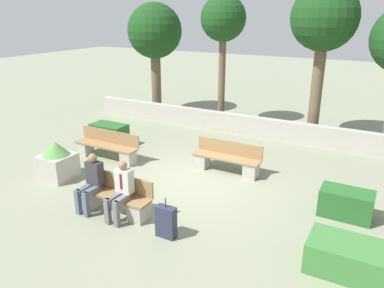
{
  "coord_description": "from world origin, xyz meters",
  "views": [
    {
      "loc": [
        4.48,
        -7.97,
        4.36
      ],
      "look_at": [
        -0.22,
        0.5,
        0.9
      ],
      "focal_mm": 35.0,
      "sensor_mm": 36.0,
      "label": 1
    }
  ],
  "objects_px": {
    "tree_leftmost": "(155,33)",
    "bench_front": "(115,199)",
    "tree_center_left": "(223,21)",
    "tree_center_right": "(324,21)",
    "bench_right_side": "(107,148)",
    "person_seated_woman": "(91,180)",
    "suitcase": "(166,222)",
    "person_seated_man": "(121,188)",
    "planter_corner_left": "(57,161)",
    "bench_left_side": "(226,161)"
  },
  "relations": [
    {
      "from": "planter_corner_left",
      "to": "person_seated_woman",
      "type": "bearing_deg",
      "value": -22.13
    },
    {
      "from": "person_seated_man",
      "to": "suitcase",
      "type": "distance_m",
      "value": 1.31
    },
    {
      "from": "person_seated_woman",
      "to": "tree_center_left",
      "type": "height_order",
      "value": "tree_center_left"
    },
    {
      "from": "person_seated_woman",
      "to": "suitcase",
      "type": "height_order",
      "value": "person_seated_woman"
    },
    {
      "from": "person_seated_woman",
      "to": "tree_center_right",
      "type": "distance_m",
      "value": 9.04
    },
    {
      "from": "tree_leftmost",
      "to": "tree_center_right",
      "type": "height_order",
      "value": "tree_center_right"
    },
    {
      "from": "person_seated_man",
      "to": "tree_center_right",
      "type": "height_order",
      "value": "tree_center_right"
    },
    {
      "from": "person_seated_man",
      "to": "tree_leftmost",
      "type": "height_order",
      "value": "tree_leftmost"
    },
    {
      "from": "bench_left_side",
      "to": "bench_right_side",
      "type": "bearing_deg",
      "value": -171.41
    },
    {
      "from": "person_seated_woman",
      "to": "tree_leftmost",
      "type": "distance_m",
      "value": 9.35
    },
    {
      "from": "planter_corner_left",
      "to": "tree_center_right",
      "type": "relative_size",
      "value": 0.2
    },
    {
      "from": "bench_right_side",
      "to": "tree_center_right",
      "type": "distance_m",
      "value": 8.16
    },
    {
      "from": "person_seated_man",
      "to": "person_seated_woman",
      "type": "relative_size",
      "value": 0.99
    },
    {
      "from": "person_seated_woman",
      "to": "bench_left_side",
      "type": "bearing_deg",
      "value": 62.06
    },
    {
      "from": "bench_front",
      "to": "person_seated_man",
      "type": "bearing_deg",
      "value": -24.85
    },
    {
      "from": "tree_leftmost",
      "to": "bench_right_side",
      "type": "bearing_deg",
      "value": -71.29
    },
    {
      "from": "tree_leftmost",
      "to": "tree_center_right",
      "type": "bearing_deg",
      "value": -3.14
    },
    {
      "from": "bench_right_side",
      "to": "person_seated_woman",
      "type": "height_order",
      "value": "person_seated_woman"
    },
    {
      "from": "planter_corner_left",
      "to": "tree_leftmost",
      "type": "relative_size",
      "value": 0.22
    },
    {
      "from": "bench_right_side",
      "to": "tree_center_left",
      "type": "relative_size",
      "value": 0.44
    },
    {
      "from": "planter_corner_left",
      "to": "tree_center_left",
      "type": "relative_size",
      "value": 0.21
    },
    {
      "from": "suitcase",
      "to": "tree_center_right",
      "type": "xyz_separation_m",
      "value": [
        1.19,
        7.89,
        3.71
      ]
    },
    {
      "from": "tree_leftmost",
      "to": "tree_center_right",
      "type": "distance_m",
      "value": 7.03
    },
    {
      "from": "bench_left_side",
      "to": "tree_center_left",
      "type": "bearing_deg",
      "value": 111.97
    },
    {
      "from": "tree_center_left",
      "to": "tree_center_right",
      "type": "bearing_deg",
      "value": -0.91
    },
    {
      "from": "person_seated_woman",
      "to": "tree_leftmost",
      "type": "height_order",
      "value": "tree_leftmost"
    },
    {
      "from": "tree_center_right",
      "to": "tree_leftmost",
      "type": "bearing_deg",
      "value": 176.86
    },
    {
      "from": "person_seated_woman",
      "to": "suitcase",
      "type": "relative_size",
      "value": 1.53
    },
    {
      "from": "bench_right_side",
      "to": "person_seated_woman",
      "type": "xyz_separation_m",
      "value": [
        1.83,
        -2.58,
        0.39
      ]
    },
    {
      "from": "person_seated_man",
      "to": "person_seated_woman",
      "type": "bearing_deg",
      "value": 179.89
    },
    {
      "from": "person_seated_man",
      "to": "bench_left_side",
      "type": "bearing_deg",
      "value": 74.28
    },
    {
      "from": "bench_left_side",
      "to": "suitcase",
      "type": "height_order",
      "value": "suitcase"
    },
    {
      "from": "bench_right_side",
      "to": "tree_leftmost",
      "type": "relative_size",
      "value": 0.46
    },
    {
      "from": "bench_right_side",
      "to": "suitcase",
      "type": "xyz_separation_m",
      "value": [
        3.93,
        -2.73,
        -0.01
      ]
    },
    {
      "from": "person_seated_woman",
      "to": "bench_front",
      "type": "bearing_deg",
      "value": 14.23
    },
    {
      "from": "bench_right_side",
      "to": "tree_center_left",
      "type": "distance_m",
      "value": 6.53
    },
    {
      "from": "bench_front",
      "to": "planter_corner_left",
      "type": "height_order",
      "value": "planter_corner_left"
    },
    {
      "from": "bench_front",
      "to": "person_seated_man",
      "type": "distance_m",
      "value": 0.52
    },
    {
      "from": "bench_front",
      "to": "planter_corner_left",
      "type": "xyz_separation_m",
      "value": [
        -2.59,
        0.69,
        0.16
      ]
    },
    {
      "from": "bench_right_side",
      "to": "tree_leftmost",
      "type": "xyz_separation_m",
      "value": [
        -1.88,
        5.55,
        3.13
      ]
    },
    {
      "from": "bench_right_side",
      "to": "person_seated_woman",
      "type": "distance_m",
      "value": 3.19
    },
    {
      "from": "tree_center_right",
      "to": "bench_front",
      "type": "bearing_deg",
      "value": -109.81
    },
    {
      "from": "person_seated_woman",
      "to": "tree_leftmost",
      "type": "bearing_deg",
      "value": 114.51
    },
    {
      "from": "tree_leftmost",
      "to": "bench_front",
      "type": "bearing_deg",
      "value": -61.93
    },
    {
      "from": "bench_front",
      "to": "tree_leftmost",
      "type": "height_order",
      "value": "tree_leftmost"
    },
    {
      "from": "tree_center_left",
      "to": "tree_center_right",
      "type": "height_order",
      "value": "tree_center_right"
    },
    {
      "from": "tree_center_left",
      "to": "tree_center_right",
      "type": "xyz_separation_m",
      "value": [
        3.66,
        -0.06,
        0.06
      ]
    },
    {
      "from": "bench_front",
      "to": "person_seated_man",
      "type": "relative_size",
      "value": 1.37
    },
    {
      "from": "tree_center_right",
      "to": "planter_corner_left",
      "type": "bearing_deg",
      "value": -127.64
    },
    {
      "from": "bench_front",
      "to": "bench_right_side",
      "type": "distance_m",
      "value": 3.41
    }
  ]
}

